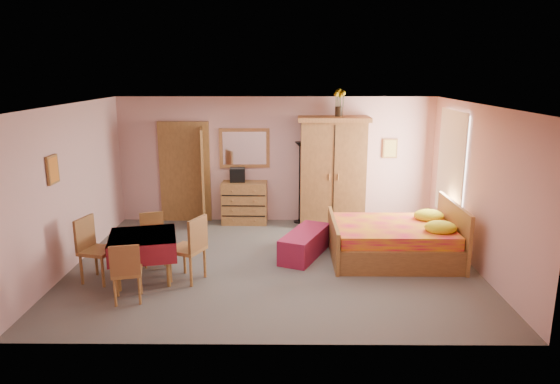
{
  "coord_description": "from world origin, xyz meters",
  "views": [
    {
      "loc": [
        0.16,
        -7.73,
        3.11
      ],
      "look_at": [
        0.1,
        0.3,
        1.15
      ],
      "focal_mm": 32.0,
      "sensor_mm": 36.0,
      "label": 1
    }
  ],
  "objects_px": {
    "wardrobe": "(333,172)",
    "chair_south": "(127,271)",
    "dining_table": "(144,257)",
    "chair_west": "(98,250)",
    "bench": "(305,244)",
    "chair_north": "(153,240)",
    "bed": "(393,231)",
    "sunflower_vase": "(339,103)",
    "wall_mirror": "(245,148)",
    "chest_of_drawers": "(245,203)",
    "chair_east": "(187,248)",
    "floor_lamp": "(299,183)",
    "stereo": "(237,175)"
  },
  "relations": [
    {
      "from": "bed",
      "to": "chair_south",
      "type": "height_order",
      "value": "bed"
    },
    {
      "from": "chair_east",
      "to": "bed",
      "type": "bearing_deg",
      "value": -50.18
    },
    {
      "from": "dining_table",
      "to": "chair_north",
      "type": "distance_m",
      "value": 0.63
    },
    {
      "from": "floor_lamp",
      "to": "wall_mirror",
      "type": "bearing_deg",
      "value": 171.83
    },
    {
      "from": "wardrobe",
      "to": "dining_table",
      "type": "xyz_separation_m",
      "value": [
        -3.11,
        -2.81,
        -0.76
      ]
    },
    {
      "from": "chest_of_drawers",
      "to": "bench",
      "type": "relative_size",
      "value": 0.71
    },
    {
      "from": "wardrobe",
      "to": "stereo",
      "type": "bearing_deg",
      "value": 176.82
    },
    {
      "from": "dining_table",
      "to": "chair_west",
      "type": "relative_size",
      "value": 0.98
    },
    {
      "from": "chest_of_drawers",
      "to": "chair_north",
      "type": "bearing_deg",
      "value": -118.84
    },
    {
      "from": "chest_of_drawers",
      "to": "chair_west",
      "type": "xyz_separation_m",
      "value": [
        -1.97,
        -2.98,
        0.06
      ]
    },
    {
      "from": "bench",
      "to": "dining_table",
      "type": "bearing_deg",
      "value": -157.68
    },
    {
      "from": "chair_west",
      "to": "bed",
      "type": "bearing_deg",
      "value": 116.55
    },
    {
      "from": "stereo",
      "to": "bed",
      "type": "relative_size",
      "value": 0.15
    },
    {
      "from": "floor_lamp",
      "to": "bed",
      "type": "relative_size",
      "value": 0.81
    },
    {
      "from": "floor_lamp",
      "to": "chair_north",
      "type": "distance_m",
      "value": 3.42
    },
    {
      "from": "wall_mirror",
      "to": "dining_table",
      "type": "height_order",
      "value": "wall_mirror"
    },
    {
      "from": "bed",
      "to": "wardrobe",
      "type": "bearing_deg",
      "value": 114.76
    },
    {
      "from": "bed",
      "to": "bench",
      "type": "bearing_deg",
      "value": 176.6
    },
    {
      "from": "wall_mirror",
      "to": "dining_table",
      "type": "distance_m",
      "value": 3.59
    },
    {
      "from": "wall_mirror",
      "to": "chair_north",
      "type": "height_order",
      "value": "wall_mirror"
    },
    {
      "from": "wardrobe",
      "to": "wall_mirror",
      "type": "bearing_deg",
      "value": 171.27
    },
    {
      "from": "stereo",
      "to": "chair_west",
      "type": "height_order",
      "value": "stereo"
    },
    {
      "from": "floor_lamp",
      "to": "wardrobe",
      "type": "relative_size",
      "value": 0.77
    },
    {
      "from": "wardrobe",
      "to": "bed",
      "type": "distance_m",
      "value": 2.17
    },
    {
      "from": "chair_south",
      "to": "chair_west",
      "type": "relative_size",
      "value": 0.87
    },
    {
      "from": "wall_mirror",
      "to": "chair_east",
      "type": "bearing_deg",
      "value": -103.56
    },
    {
      "from": "chest_of_drawers",
      "to": "chair_west",
      "type": "height_order",
      "value": "chair_west"
    },
    {
      "from": "bed",
      "to": "wall_mirror",
      "type": "bearing_deg",
      "value": 140.73
    },
    {
      "from": "wall_mirror",
      "to": "sunflower_vase",
      "type": "relative_size",
      "value": 1.93
    },
    {
      "from": "wardrobe",
      "to": "chair_west",
      "type": "relative_size",
      "value": 2.25
    },
    {
      "from": "stereo",
      "to": "dining_table",
      "type": "height_order",
      "value": "stereo"
    },
    {
      "from": "chair_south",
      "to": "chair_north",
      "type": "relative_size",
      "value": 1.03
    },
    {
      "from": "wardrobe",
      "to": "chair_east",
      "type": "distance_m",
      "value": 3.79
    },
    {
      "from": "bench",
      "to": "dining_table",
      "type": "relative_size",
      "value": 1.34
    },
    {
      "from": "chair_west",
      "to": "chair_north",
      "type": "bearing_deg",
      "value": 151.1
    },
    {
      "from": "chest_of_drawers",
      "to": "chair_east",
      "type": "height_order",
      "value": "chair_east"
    },
    {
      "from": "chair_north",
      "to": "chair_west",
      "type": "bearing_deg",
      "value": 27.54
    },
    {
      "from": "sunflower_vase",
      "to": "bed",
      "type": "bearing_deg",
      "value": -69.27
    },
    {
      "from": "bench",
      "to": "chair_north",
      "type": "xyz_separation_m",
      "value": [
        -2.5,
        -0.4,
        0.2
      ]
    },
    {
      "from": "wardrobe",
      "to": "bench",
      "type": "bearing_deg",
      "value": -108.05
    },
    {
      "from": "dining_table",
      "to": "chair_east",
      "type": "relative_size",
      "value": 0.96
    },
    {
      "from": "dining_table",
      "to": "chair_north",
      "type": "xyz_separation_m",
      "value": [
        -0.01,
        0.62,
        0.06
      ]
    },
    {
      "from": "chair_south",
      "to": "chair_east",
      "type": "height_order",
      "value": "chair_east"
    },
    {
      "from": "chair_south",
      "to": "chair_west",
      "type": "distance_m",
      "value": 0.91
    },
    {
      "from": "wall_mirror",
      "to": "chair_west",
      "type": "bearing_deg",
      "value": -123.63
    },
    {
      "from": "bed",
      "to": "dining_table",
      "type": "bearing_deg",
      "value": -166.52
    },
    {
      "from": "wall_mirror",
      "to": "stereo",
      "type": "relative_size",
      "value": 3.36
    },
    {
      "from": "bed",
      "to": "bench",
      "type": "relative_size",
      "value": 1.62
    },
    {
      "from": "wardrobe",
      "to": "chair_south",
      "type": "relative_size",
      "value": 2.57
    },
    {
      "from": "bench",
      "to": "chair_west",
      "type": "xyz_separation_m",
      "value": [
        -3.15,
        -1.09,
        0.28
      ]
    }
  ]
}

